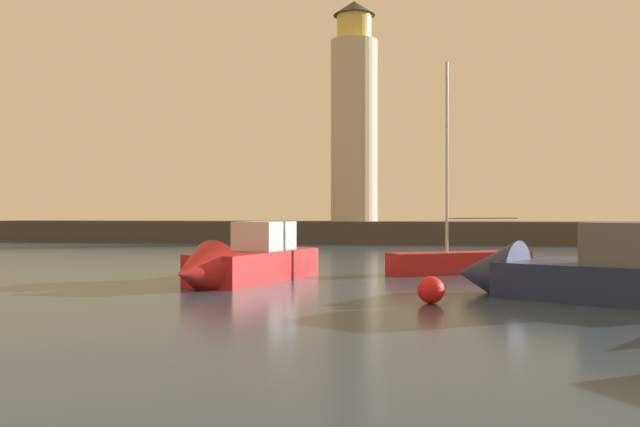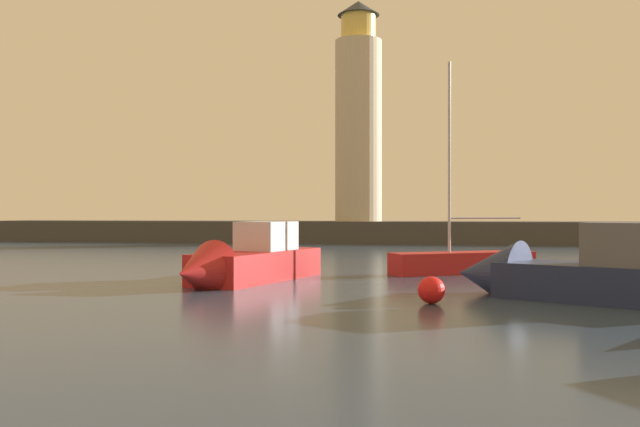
# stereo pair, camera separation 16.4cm
# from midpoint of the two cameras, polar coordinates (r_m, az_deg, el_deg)

# --- Properties ---
(ground_plane) EXTENTS (220.00, 220.00, 0.00)m
(ground_plane) POSITION_cam_midpoint_polar(r_m,az_deg,el_deg) (28.53, 7.11, -4.97)
(ground_plane) COLOR #2D3D51
(breakwater) EXTENTS (73.20, 4.87, 1.77)m
(breakwater) POSITION_cam_midpoint_polar(r_m,az_deg,el_deg) (55.68, 8.09, -1.57)
(breakwater) COLOR #423F3D
(breakwater) RESTS_ON ground_plane
(lighthouse) EXTENTS (3.87, 3.87, 18.27)m
(lighthouse) POSITION_cam_midpoint_polar(r_m,az_deg,el_deg) (56.54, 2.82, 8.15)
(lighthouse) COLOR beige
(lighthouse) RESTS_ON breakwater
(motorboat_1) EXTENTS (4.23, 7.93, 2.57)m
(motorboat_1) POSITION_cam_midpoint_polar(r_m,az_deg,el_deg) (24.28, -6.87, -4.16)
(motorboat_1) COLOR #B21E1E
(motorboat_1) RESTS_ON ground_plane
(motorboat_5) EXTENTS (7.81, 5.69, 2.76)m
(motorboat_5) POSITION_cam_midpoint_polar(r_m,az_deg,el_deg) (20.93, 20.19, -4.77)
(motorboat_5) COLOR #1E284C
(motorboat_5) RESTS_ON ground_plane
(sailboat_moored) EXTENTS (6.08, 4.16, 8.68)m
(sailboat_moored) POSITION_cam_midpoint_polar(r_m,az_deg,el_deg) (28.47, 11.58, -3.95)
(sailboat_moored) COLOR #B21E1E
(sailboat_moored) RESTS_ON ground_plane
(mooring_buoy) EXTENTS (0.76, 0.76, 0.76)m
(mooring_buoy) POSITION_cam_midpoint_polar(r_m,az_deg,el_deg) (18.99, 9.10, -6.40)
(mooring_buoy) COLOR red
(mooring_buoy) RESTS_ON ground_plane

